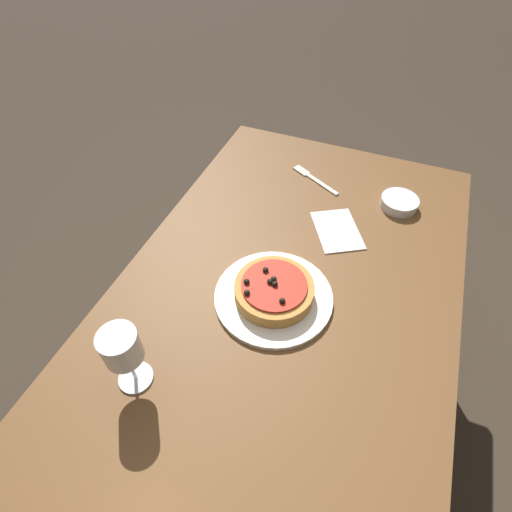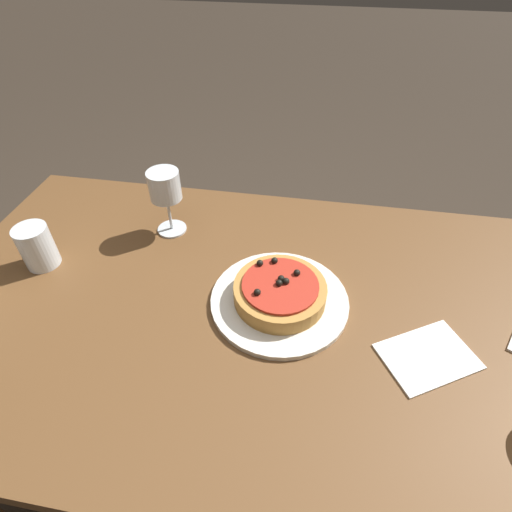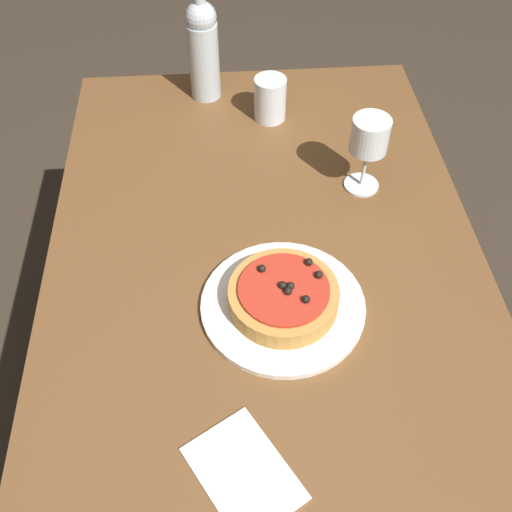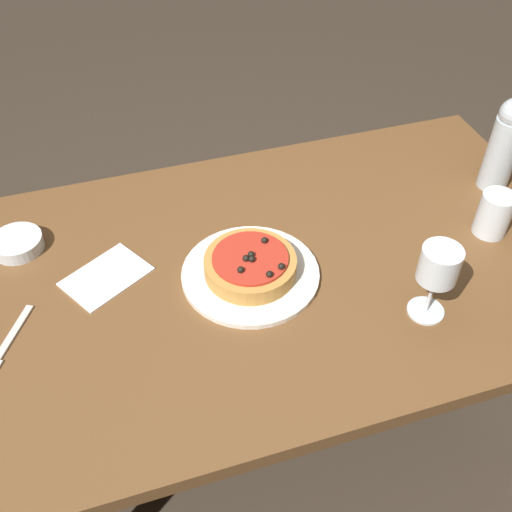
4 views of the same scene
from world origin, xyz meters
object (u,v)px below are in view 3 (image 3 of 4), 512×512
(dining_table, at_px, (270,326))
(pizza, at_px, (284,296))
(dinner_plate, at_px, (283,305))
(wine_bottle, at_px, (203,48))
(water_cup, at_px, (270,99))
(wine_glass, at_px, (369,139))

(dining_table, xyz_separation_m, pizza, (-0.02, -0.02, 0.12))
(dinner_plate, distance_m, wine_bottle, 0.67)
(dinner_plate, relative_size, wine_bottle, 1.03)
(dining_table, xyz_separation_m, water_cup, (0.53, -0.05, 0.13))
(dinner_plate, xyz_separation_m, wine_bottle, (0.65, 0.12, 0.12))
(wine_bottle, bearing_deg, pizza, -169.65)
(wine_bottle, bearing_deg, water_cup, -125.25)
(dining_table, bearing_deg, pizza, -135.97)
(dining_table, distance_m, wine_glass, 0.41)
(dinner_plate, height_order, pizza, pizza)
(dining_table, distance_m, water_cup, 0.54)
(pizza, relative_size, water_cup, 1.87)
(pizza, relative_size, wine_bottle, 0.69)
(dinner_plate, distance_m, pizza, 0.03)
(dinner_plate, bearing_deg, water_cup, -2.83)
(dinner_plate, distance_m, water_cup, 0.55)
(wine_glass, distance_m, wine_bottle, 0.47)
(wine_bottle, bearing_deg, dinner_plate, -169.67)
(dining_table, xyz_separation_m, dinner_plate, (-0.02, -0.02, 0.09))
(pizza, xyz_separation_m, wine_glass, (0.30, -0.19, 0.09))
(wine_glass, bearing_deg, water_cup, 33.92)
(dining_table, xyz_separation_m, wine_glass, (0.28, -0.21, 0.21))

